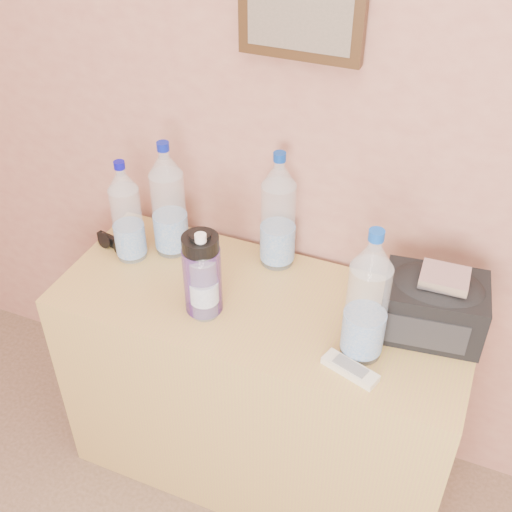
{
  "coord_description": "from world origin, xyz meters",
  "views": [
    {
      "loc": [
        -0.02,
        0.57,
        1.83
      ],
      "look_at": [
        -0.5,
        1.71,
        0.87
      ],
      "focal_mm": 45.0,
      "sensor_mm": 36.0,
      "label": 1
    }
  ],
  "objects_px": {
    "pet_large_d": "(367,302)",
    "ac_remote": "(350,369)",
    "pet_large_a": "(127,216)",
    "dresser": "(261,388)",
    "pet_small": "(203,280)",
    "pet_large_c": "(278,216)",
    "sunglasses": "(116,243)",
    "foil_packet": "(445,278)",
    "pet_large_b": "(169,205)",
    "toiletry_bag": "(434,304)",
    "nalgene_bottle": "(202,273)"
  },
  "relations": [
    {
      "from": "pet_large_a",
      "to": "sunglasses",
      "type": "bearing_deg",
      "value": 169.56
    },
    {
      "from": "dresser",
      "to": "pet_large_c",
      "type": "bearing_deg",
      "value": 98.09
    },
    {
      "from": "dresser",
      "to": "foil_packet",
      "type": "distance_m",
      "value": 0.69
    },
    {
      "from": "pet_large_c",
      "to": "sunglasses",
      "type": "relative_size",
      "value": 2.64
    },
    {
      "from": "sunglasses",
      "to": "pet_large_b",
      "type": "bearing_deg",
      "value": 32.3
    },
    {
      "from": "pet_large_b",
      "to": "toiletry_bag",
      "type": "height_order",
      "value": "pet_large_b"
    },
    {
      "from": "dresser",
      "to": "pet_large_d",
      "type": "height_order",
      "value": "pet_large_d"
    },
    {
      "from": "pet_large_c",
      "to": "ac_remote",
      "type": "bearing_deg",
      "value": -46.62
    },
    {
      "from": "pet_large_b",
      "to": "toiletry_bag",
      "type": "relative_size",
      "value": 1.42
    },
    {
      "from": "sunglasses",
      "to": "ac_remote",
      "type": "xyz_separation_m",
      "value": [
        0.77,
        -0.2,
        -0.01
      ]
    },
    {
      "from": "dresser",
      "to": "toiletry_bag",
      "type": "relative_size",
      "value": 4.52
    },
    {
      "from": "pet_large_c",
      "to": "sunglasses",
      "type": "xyz_separation_m",
      "value": [
        -0.46,
        -0.13,
        -0.14
      ]
    },
    {
      "from": "pet_large_b",
      "to": "pet_large_d",
      "type": "height_order",
      "value": "pet_large_d"
    },
    {
      "from": "ac_remote",
      "to": "foil_packet",
      "type": "distance_m",
      "value": 0.31
    },
    {
      "from": "pet_large_c",
      "to": "sunglasses",
      "type": "bearing_deg",
      "value": -164.71
    },
    {
      "from": "sunglasses",
      "to": "toiletry_bag",
      "type": "xyz_separation_m",
      "value": [
        0.91,
        0.01,
        0.07
      ]
    },
    {
      "from": "pet_large_a",
      "to": "pet_small",
      "type": "relative_size",
      "value": 1.23
    },
    {
      "from": "nalgene_bottle",
      "to": "ac_remote",
      "type": "xyz_separation_m",
      "value": [
        0.42,
        -0.07,
        -0.11
      ]
    },
    {
      "from": "pet_large_a",
      "to": "pet_large_d",
      "type": "bearing_deg",
      "value": -9.36
    },
    {
      "from": "foil_packet",
      "to": "dresser",
      "type": "bearing_deg",
      "value": -172.6
    },
    {
      "from": "pet_small",
      "to": "ac_remote",
      "type": "height_order",
      "value": "pet_small"
    },
    {
      "from": "nalgene_bottle",
      "to": "dresser",
      "type": "bearing_deg",
      "value": 31.54
    },
    {
      "from": "sunglasses",
      "to": "pet_small",
      "type": "bearing_deg",
      "value": -11.2
    },
    {
      "from": "pet_large_a",
      "to": "pet_large_c",
      "type": "height_order",
      "value": "pet_large_c"
    },
    {
      "from": "pet_large_b",
      "to": "pet_large_d",
      "type": "bearing_deg",
      "value": -17.02
    },
    {
      "from": "pet_large_a",
      "to": "foil_packet",
      "type": "distance_m",
      "value": 0.86
    },
    {
      "from": "nalgene_bottle",
      "to": "ac_remote",
      "type": "bearing_deg",
      "value": -9.61
    },
    {
      "from": "pet_large_d",
      "to": "foil_packet",
      "type": "xyz_separation_m",
      "value": [
        0.15,
        0.13,
        0.02
      ]
    },
    {
      "from": "pet_large_c",
      "to": "toiletry_bag",
      "type": "height_order",
      "value": "pet_large_c"
    },
    {
      "from": "pet_small",
      "to": "foil_packet",
      "type": "relative_size",
      "value": 2.25
    },
    {
      "from": "pet_large_a",
      "to": "foil_packet",
      "type": "height_order",
      "value": "pet_large_a"
    },
    {
      "from": "pet_large_b",
      "to": "ac_remote",
      "type": "distance_m",
      "value": 0.68
    },
    {
      "from": "pet_large_b",
      "to": "sunglasses",
      "type": "height_order",
      "value": "pet_large_b"
    },
    {
      "from": "pet_large_c",
      "to": "pet_small",
      "type": "relative_size",
      "value": 1.39
    },
    {
      "from": "pet_large_c",
      "to": "ac_remote",
      "type": "distance_m",
      "value": 0.48
    },
    {
      "from": "pet_large_d",
      "to": "pet_large_b",
      "type": "bearing_deg",
      "value": 162.98
    },
    {
      "from": "pet_large_b",
      "to": "foil_packet",
      "type": "relative_size",
      "value": 3.13
    },
    {
      "from": "pet_large_c",
      "to": "nalgene_bottle",
      "type": "relative_size",
      "value": 1.46
    },
    {
      "from": "pet_large_a",
      "to": "pet_large_b",
      "type": "relative_size",
      "value": 0.89
    },
    {
      "from": "pet_large_b",
      "to": "nalgene_bottle",
      "type": "distance_m",
      "value": 0.28
    },
    {
      "from": "pet_large_a",
      "to": "ac_remote",
      "type": "xyz_separation_m",
      "value": [
        0.71,
        -0.19,
        -0.13
      ]
    },
    {
      "from": "dresser",
      "to": "pet_small",
      "type": "relative_size",
      "value": 4.44
    },
    {
      "from": "dresser",
      "to": "foil_packet",
      "type": "bearing_deg",
      "value": 7.4
    },
    {
      "from": "nalgene_bottle",
      "to": "pet_large_c",
      "type": "bearing_deg",
      "value": 68.09
    },
    {
      "from": "pet_large_d",
      "to": "dresser",
      "type": "bearing_deg",
      "value": 165.47
    },
    {
      "from": "pet_large_d",
      "to": "sunglasses",
      "type": "bearing_deg",
      "value": 170.55
    },
    {
      "from": "pet_large_d",
      "to": "ac_remote",
      "type": "bearing_deg",
      "value": -93.43
    },
    {
      "from": "pet_large_a",
      "to": "foil_packet",
      "type": "bearing_deg",
      "value": 0.99
    },
    {
      "from": "pet_large_c",
      "to": "foil_packet",
      "type": "bearing_deg",
      "value": -14.73
    },
    {
      "from": "dresser",
      "to": "pet_large_d",
      "type": "distance_m",
      "value": 0.59
    }
  ]
}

